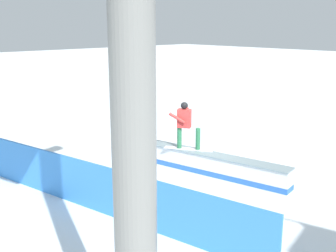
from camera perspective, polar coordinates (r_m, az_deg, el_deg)
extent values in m
plane|color=white|center=(13.09, 3.68, -6.33)|extent=(120.00, 120.00, 0.00)
cube|color=white|center=(12.98, 3.71, -4.93)|extent=(6.02, 1.61, 0.68)
cube|color=blue|center=(13.03, 3.69, -5.63)|extent=(6.03, 1.62, 0.16)
cube|color=gray|center=(12.87, 3.73, -3.41)|extent=(6.03, 1.67, 0.04)
cube|color=silver|center=(12.99, 2.78, -3.11)|extent=(1.44, 1.03, 0.01)
cylinder|color=#2C764A|center=(12.96, 1.55, -1.57)|extent=(0.19, 0.19, 0.67)
cylinder|color=#2C764A|center=(12.84, 4.06, -1.75)|extent=(0.19, 0.19, 0.67)
cube|color=#E23B37|center=(12.78, 2.21, 1.05)|extent=(0.47, 0.41, 0.56)
sphere|color=black|center=(12.70, 2.23, 2.78)|extent=(0.22, 0.22, 0.22)
cylinder|color=#E23B37|center=(12.66, 1.25, 1.07)|extent=(0.50, 0.35, 0.34)
cylinder|color=#E23B37|center=(12.91, 2.81, 1.30)|extent=(0.21, 0.17, 0.56)
cube|color=#3886E3|center=(10.62, -10.63, -7.93)|extent=(9.66, 1.91, 1.21)
cylinder|color=#262628|center=(16.04, -5.55, 0.48)|extent=(0.10, 0.10, 1.65)
cube|color=yellow|center=(15.85, -5.63, 3.91)|extent=(0.40, 0.04, 0.30)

